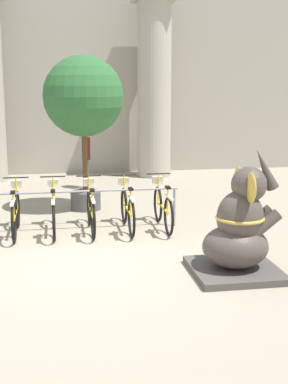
{
  "coord_description": "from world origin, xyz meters",
  "views": [
    {
      "loc": [
        -0.54,
        -7.94,
        2.77
      ],
      "look_at": [
        0.88,
        0.5,
        1.0
      ],
      "focal_mm": 50.0,
      "sensor_mm": 36.0,
      "label": 1
    }
  ],
  "objects": [
    {
      "name": "ground_plane",
      "position": [
        0.0,
        0.0,
        0.0
      ],
      "size": [
        60.0,
        60.0,
        0.0
      ],
      "primitive_type": "plane",
      "color": "#9E937F"
    },
    {
      "name": "building_facade",
      "position": [
        0.0,
        8.6,
        3.0
      ],
      "size": [
        20.0,
        0.2,
        6.0
      ],
      "color": "#A39E8E",
      "rests_on": "ground_plane"
    },
    {
      "name": "column_right",
      "position": [
        2.37,
        7.6,
        2.62
      ],
      "size": [
        1.22,
        1.22,
        5.16
      ],
      "color": "#ADA899",
      "rests_on": "ground_plane"
    },
    {
      "name": "bike_rack",
      "position": [
        -0.26,
        1.95,
        0.61
      ],
      "size": [
        4.05,
        0.05,
        0.77
      ],
      "color": "gray",
      "rests_on": "ground_plane"
    },
    {
      "name": "bicycle_1",
      "position": [
        -1.29,
        1.87,
        0.41
      ],
      "size": [
        0.48,
        1.75,
        1.0
      ],
      "color": "black",
      "rests_on": "ground_plane"
    },
    {
      "name": "bicycle_2",
      "position": [
        -0.6,
        1.87,
        0.41
      ],
      "size": [
        0.48,
        1.75,
        1.0
      ],
      "color": "black",
      "rests_on": "ground_plane"
    },
    {
      "name": "bicycle_3",
      "position": [
        0.09,
        1.84,
        0.41
      ],
      "size": [
        0.48,
        1.75,
        1.0
      ],
      "color": "black",
      "rests_on": "ground_plane"
    },
    {
      "name": "bicycle_4",
      "position": [
        0.78,
        1.83,
        0.41
      ],
      "size": [
        0.48,
        1.75,
        1.0
      ],
      "color": "black",
      "rests_on": "ground_plane"
    },
    {
      "name": "bicycle_5",
      "position": [
        1.47,
        1.86,
        0.41
      ],
      "size": [
        0.48,
        1.75,
        1.0
      ],
      "color": "black",
      "rests_on": "ground_plane"
    },
    {
      "name": "elephant_statue",
      "position": [
        2.06,
        -0.81,
        0.64
      ],
      "size": [
        1.26,
        1.26,
        1.88
      ],
      "color": "#4C4742",
      "rests_on": "ground_plane"
    },
    {
      "name": "person_pedestrian",
      "position": [
        0.26,
        6.04,
        0.94
      ],
      "size": [
        0.21,
        0.47,
        1.59
      ],
      "color": "brown",
      "rests_on": "ground_plane"
    },
    {
      "name": "potted_tree",
      "position": [
        0.1,
        3.63,
        2.39
      ],
      "size": [
        1.72,
        1.72,
        3.33
      ],
      "color": "#4C4C4C",
      "rests_on": "ground_plane"
    }
  ]
}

